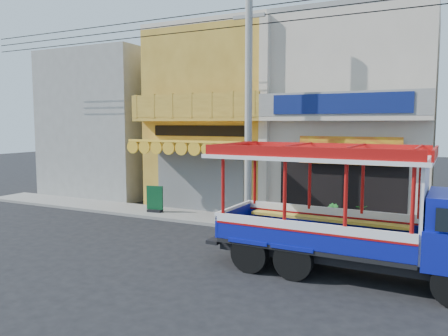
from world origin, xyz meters
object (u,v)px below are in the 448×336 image
Objects in this scene: potted_plant_a at (354,218)px; potted_plant_c at (442,224)px; green_sign at (155,201)px; utility_pole at (252,90)px; potted_plant_b at (332,217)px; songthaew_truck at (372,216)px.

potted_plant_a is 1.10× the size of potted_plant_c.
potted_plant_a is (8.17, 0.26, 0.02)m from green_sign.
utility_pole reaches higher than potted_plant_b.
green_sign reaches higher than potted_plant_b.
potted_plant_b is (-0.71, -0.15, -0.02)m from potted_plant_a.
potted_plant_b is at bearing 156.22° from potted_plant_a.
potted_plant_a is (3.50, 0.78, -4.43)m from utility_pole.
green_sign reaches higher than potted_plant_c.
potted_plant_c is at bearing 12.66° from utility_pole.
potted_plant_a reaches higher than potted_plant_b.
songthaew_truck is at bearing -36.61° from utility_pole.
potted_plant_b is (7.45, 0.11, 0.00)m from green_sign.
songthaew_truck is at bearing -23.10° from green_sign.
green_sign is 7.45m from potted_plant_b.
green_sign is at bearing 49.32° from potted_plant_b.
utility_pole is 31.75× the size of potted_plant_c.
utility_pole is 5.70m from potted_plant_a.
potted_plant_a is 2.80m from potted_plant_c.
green_sign is (-4.67, 0.52, -4.45)m from utility_pole.
utility_pole is at bearing 61.26° from potted_plant_b.
potted_plant_c is at bearing 71.83° from songthaew_truck.
green_sign is at bearing -54.72° from potted_plant_c.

